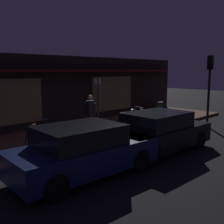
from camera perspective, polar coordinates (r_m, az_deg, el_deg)
name	(u,v)px	position (r m, az deg, el deg)	size (l,w,h in m)	color
ground_plane	(145,144)	(10.75, 6.98, -6.73)	(60.00, 60.00, 0.00)	black
sidewalk_slab	(95,130)	(12.74, -3.71, -3.87)	(18.00, 4.00, 0.15)	brown
storefront_building	(54,90)	(15.18, -12.26, 4.59)	(18.00, 3.30, 3.60)	black
motorcycle	(131,117)	(12.91, 4.10, -1.11)	(1.70, 0.55, 0.97)	black
bicycle_parked	(38,136)	(10.15, -15.39, -4.95)	(1.45, 0.88, 0.91)	black
person_bystander	(90,113)	(11.72, -4.62, -0.25)	(0.41, 0.62, 1.67)	#28232D
sign_post	(98,96)	(14.26, -3.00, 3.33)	(0.44, 0.09, 2.40)	#47474C
trash_bin	(159,110)	(15.75, 9.90, 0.47)	(0.48, 0.48, 0.93)	#2D4C33
traffic_light_pole	(210,78)	(14.54, 19.95, 6.75)	(0.24, 0.33, 3.60)	black
parked_car_near	(83,151)	(7.42, -6.15, -8.17)	(4.21, 2.03, 1.42)	black
parked_car_far	(159,132)	(9.71, 9.86, -4.19)	(4.16, 1.90, 1.42)	black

